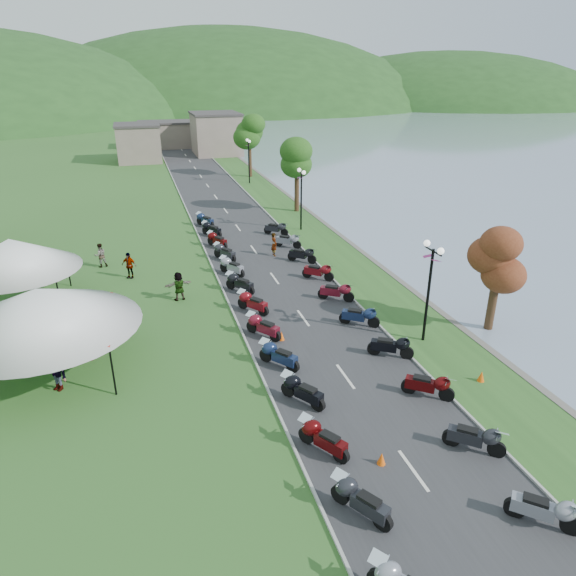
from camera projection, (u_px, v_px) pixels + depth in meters
road at (238, 228)px, 43.76m from camera, size 7.00×120.00×0.02m
hills_backdrop at (151, 107)px, 184.86m from camera, size 360.00×120.00×76.00m
far_building at (170, 137)px, 81.94m from camera, size 18.00×16.00×5.00m
moto_row_left at (265, 327)px, 25.76m from camera, size 2.60×43.73×1.10m
moto_row_right at (374, 330)px, 25.44m from camera, size 2.60×39.31×1.10m
vendor_tent_main at (45, 331)px, 22.31m from camera, size 5.55×5.55×4.00m
vendor_tent_side at (16, 273)px, 28.61m from camera, size 4.72×4.72×4.00m
tree_lakeside at (497, 273)px, 25.61m from camera, size 2.24×2.24×6.22m
pedestrian_a at (94, 358)px, 24.03m from camera, size 0.76×0.77×1.72m
pedestrian_b at (102, 267)px, 35.19m from camera, size 0.90×0.66×1.67m
pedestrian_c at (58, 390)px, 21.68m from camera, size 1.28×1.23×1.95m
traffic_cone_near at (381, 459)px, 17.50m from camera, size 0.31×0.31×0.48m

